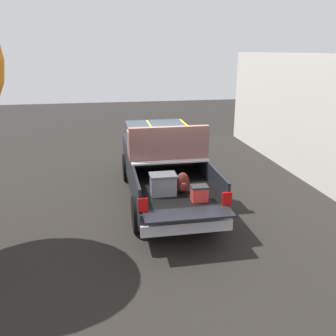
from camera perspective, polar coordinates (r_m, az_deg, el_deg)
name	(u,v)px	position (r m, az deg, el deg)	size (l,w,h in m)	color
ground_plane	(164,199)	(10.15, -0.61, -4.86)	(40.00, 40.00, 0.00)	black
pickup_truck	(162,162)	(10.15, -0.98, 0.92)	(6.05, 2.06, 2.23)	black
building_facade	(304,116)	(12.49, 20.70, 7.64)	(11.37, 0.36, 3.87)	silver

